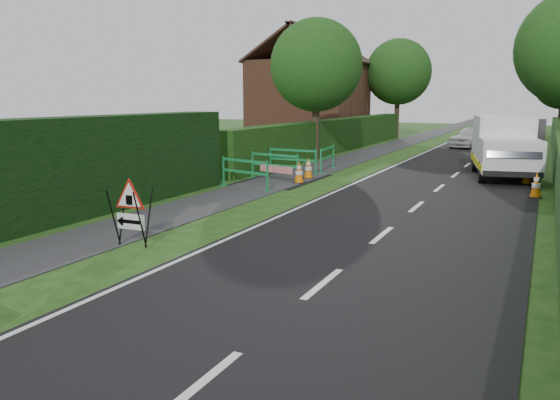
% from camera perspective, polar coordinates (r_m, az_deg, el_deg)
% --- Properties ---
extents(ground, '(120.00, 120.00, 0.00)m').
position_cam_1_polar(ground, '(9.28, -12.53, -8.22)').
color(ground, '#164513').
rests_on(ground, ground).
extents(road_surface, '(6.00, 90.00, 0.02)m').
position_cam_1_polar(road_surface, '(42.05, 21.82, 5.84)').
color(road_surface, black).
rests_on(road_surface, ground).
extents(footpath, '(2.00, 90.00, 0.02)m').
position_cam_1_polar(footpath, '(42.80, 14.43, 6.34)').
color(footpath, '#2D2D30').
rests_on(footpath, ground).
extents(hedge_west_far, '(1.00, 24.00, 1.80)m').
position_cam_1_polar(hedge_west_far, '(30.85, 5.83, 5.07)').
color(hedge_west_far, '#14380F').
rests_on(hedge_west_far, ground).
extents(house_west, '(7.50, 7.40, 7.88)m').
position_cam_1_polar(house_west, '(39.98, 3.09, 10.52)').
color(house_west, brown).
rests_on(house_west, ground).
extents(tree_nw, '(4.40, 4.40, 6.70)m').
position_cam_1_polar(tree_nw, '(26.87, 3.81, 13.85)').
color(tree_nw, '#2D2116').
rests_on(tree_nw, ground).
extents(tree_fw, '(4.80, 4.80, 7.24)m').
position_cam_1_polar(tree_fw, '(42.12, 12.27, 12.94)').
color(tree_fw, '#2D2116').
rests_on(tree_fw, ground).
extents(triangle_sign, '(0.86, 0.86, 1.17)m').
position_cam_1_polar(triangle_sign, '(11.27, -15.55, -0.74)').
color(triangle_sign, black).
rests_on(triangle_sign, ground).
extents(works_van, '(2.85, 5.27, 2.28)m').
position_cam_1_polar(works_van, '(22.22, 22.36, 5.31)').
color(works_van, silver).
rests_on(works_van, ground).
extents(traffic_cone_0, '(0.38, 0.38, 0.79)m').
position_cam_1_polar(traffic_cone_0, '(18.05, 25.20, 1.43)').
color(traffic_cone_0, black).
rests_on(traffic_cone_0, ground).
extents(traffic_cone_1, '(0.38, 0.38, 0.79)m').
position_cam_1_polar(traffic_cone_1, '(20.81, 24.47, 2.58)').
color(traffic_cone_1, black).
rests_on(traffic_cone_1, ground).
extents(traffic_cone_2, '(0.38, 0.38, 0.79)m').
position_cam_1_polar(traffic_cone_2, '(23.14, 24.26, 3.32)').
color(traffic_cone_2, black).
rests_on(traffic_cone_2, ground).
extents(traffic_cone_3, '(0.38, 0.38, 0.79)m').
position_cam_1_polar(traffic_cone_3, '(19.17, 2.00, 2.92)').
color(traffic_cone_3, black).
rests_on(traffic_cone_3, ground).
extents(traffic_cone_4, '(0.38, 0.38, 0.79)m').
position_cam_1_polar(traffic_cone_4, '(20.31, 2.99, 3.35)').
color(traffic_cone_4, black).
rests_on(traffic_cone_4, ground).
extents(ped_barrier_0, '(2.08, 0.85, 1.00)m').
position_cam_1_polar(ped_barrier_0, '(18.03, -3.72, 3.18)').
color(ped_barrier_0, '#188846').
rests_on(ped_barrier_0, ground).
extents(ped_barrier_1, '(2.09, 0.67, 1.00)m').
position_cam_1_polar(ped_barrier_1, '(19.84, -0.58, 3.88)').
color(ped_barrier_1, '#188846').
rests_on(ped_barrier_1, ground).
extents(ped_barrier_2, '(2.07, 0.41, 1.00)m').
position_cam_1_polar(ped_barrier_2, '(21.68, 1.34, 4.46)').
color(ped_barrier_2, '#188846').
rests_on(ped_barrier_2, ground).
extents(ped_barrier_3, '(0.57, 2.09, 1.00)m').
position_cam_1_polar(ped_barrier_3, '(22.52, 4.98, 4.65)').
color(ped_barrier_3, '#188846').
rests_on(ped_barrier_3, ground).
extents(redwhite_plank, '(1.46, 0.41, 0.25)m').
position_cam_1_polar(redwhite_plank, '(19.55, -0.42, 1.92)').
color(redwhite_plank, red).
rests_on(redwhite_plank, ground).
extents(hatchback_car, '(2.65, 4.10, 1.30)m').
position_cam_1_polar(hatchback_car, '(34.95, 19.43, 6.24)').
color(hatchback_car, silver).
rests_on(hatchback_car, ground).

